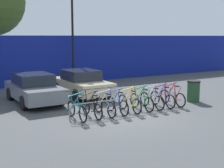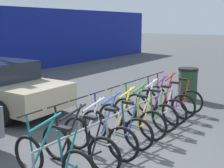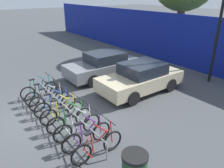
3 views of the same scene
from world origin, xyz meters
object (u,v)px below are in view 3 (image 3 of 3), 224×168
(bike_rack, at_px, (65,108))
(lamp_post, at_px, (221,15))
(bicycle_teal, at_px, (39,90))
(bicycle_green, at_px, (70,119))
(bicycle_white, at_px, (78,127))
(bicycle_red, at_px, (98,146))
(bicycle_black, at_px, (45,95))
(car_grey, at_px, (104,65))
(car_beige, at_px, (141,78))
(bicycle_yellow, at_px, (62,112))
(bicycle_purple, at_px, (87,136))
(bicycle_blue, at_px, (56,105))
(bicycle_silver, at_px, (50,100))

(bike_rack, distance_m, lamp_post, 8.41)
(bicycle_teal, bearing_deg, bicycle_green, -1.44)
(bicycle_white, xyz_separation_m, bicycle_red, (1.20, 0.00, 0.00))
(bicycle_black, xyz_separation_m, car_grey, (-1.11, 3.83, 0.31))
(car_beige, bearing_deg, bicycle_teal, -117.88)
(car_beige, bearing_deg, bicycle_green, -78.00)
(car_grey, xyz_separation_m, car_beige, (2.65, 0.30, -0.00))
(bicycle_black, relative_size, bicycle_red, 1.00)
(car_beige, relative_size, lamp_post, 0.68)
(bicycle_yellow, relative_size, car_grey, 0.40)
(bike_rack, height_order, lamp_post, lamp_post)
(bicycle_purple, xyz_separation_m, bicycle_red, (0.60, 0.00, 0.00))
(bicycle_purple, relative_size, lamp_post, 0.28)
(bicycle_blue, height_order, lamp_post, lamp_post)
(bicycle_purple, height_order, car_beige, car_beige)
(bicycle_red, distance_m, car_grey, 6.54)
(bicycle_teal, relative_size, lamp_post, 0.28)
(bicycle_black, relative_size, bicycle_green, 1.00)
(car_beige, bearing_deg, bicycle_silver, -103.07)
(bicycle_purple, bearing_deg, lamp_post, 92.05)
(bicycle_teal, distance_m, bicycle_green, 3.06)
(bicycle_yellow, height_order, bicycle_white, same)
(bicycle_blue, distance_m, car_beige, 4.15)
(bicycle_teal, distance_m, bicycle_yellow, 2.43)
(bicycle_black, distance_m, bicycle_red, 4.18)
(bicycle_black, relative_size, bicycle_yellow, 1.00)
(bicycle_white, xyz_separation_m, lamp_post, (-0.18, 7.97, 3.03))
(bicycle_yellow, xyz_separation_m, bicycle_red, (2.39, 0.00, 0.00))
(bike_rack, height_order, bicycle_green, bicycle_green)
(bicycle_black, height_order, bicycle_blue, same)
(bicycle_yellow, relative_size, bicycle_red, 1.00)
(bicycle_yellow, xyz_separation_m, car_beige, (-0.25, 4.12, 0.31))
(bicycle_silver, xyz_separation_m, car_grey, (-1.69, 3.83, 0.31))
(bike_rack, xyz_separation_m, bicycle_teal, (-2.41, -0.15, -0.13))
(bicycle_green, relative_size, bicycle_purple, 1.00)
(bicycle_silver, distance_m, bicycle_red, 3.60)
(bicycle_green, bearing_deg, bicycle_white, -2.55)
(bicycle_purple, distance_m, lamp_post, 8.56)
(bicycle_silver, bearing_deg, car_beige, 76.65)
(bicycle_green, height_order, car_beige, car_beige)
(bicycle_teal, xyz_separation_m, bicycle_black, (0.64, 0.00, 0.00))
(bicycle_black, distance_m, bicycle_silver, 0.58)
(bike_rack, relative_size, bicycle_white, 3.14)
(bicycle_green, xyz_separation_m, bicycle_purple, (1.16, 0.00, 0.00))
(car_grey, bearing_deg, bicycle_blue, -59.23)
(bicycle_blue, xyz_separation_m, bicycle_red, (3.01, 0.00, 0.00))
(bicycle_red, relative_size, lamp_post, 0.28)
(bicycle_white, distance_m, car_grey, 5.61)
(bicycle_black, bearing_deg, bicycle_silver, -1.55)
(bicycle_silver, bearing_deg, bike_rack, 6.87)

